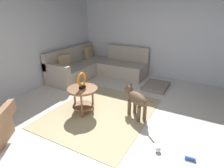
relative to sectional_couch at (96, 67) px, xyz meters
The scene contains 11 objects.
ground_plane 2.85m from the sectional_couch, 134.48° to the right, with size 6.00×6.00×0.10m, color silver.
wall_back 2.43m from the sectional_couch, 155.18° to the left, with size 6.00×0.12×2.70m, color silver.
wall_right 2.47m from the sectional_couch, 64.73° to the right, with size 0.12×6.00×2.70m, color silver.
area_rug 2.28m from the sectional_couch, 144.24° to the right, with size 2.30×1.90×0.01m, color tan.
sectional_couch is the anchor object (origin of this frame).
side_table 2.23m from the sectional_couch, 153.27° to the right, with size 0.60×0.60×0.54m.
torus_sculpture 2.27m from the sectional_couch, 153.27° to the right, with size 0.28×0.08×0.33m.
dog_bed_mat 1.96m from the sectional_couch, 90.16° to the right, with size 0.80×0.60×0.09m, color gray.
dog 2.57m from the sectional_couch, 129.01° to the right, with size 0.49×0.75×0.63m.
dog_toy_ball 3.60m from the sectional_couch, 131.83° to the right, with size 0.09×0.09×0.09m, color silver.
dog_toy_rope 3.91m from the sectional_couch, 126.80° to the right, with size 0.05×0.05×0.14m, color blue.
Camera 1 is at (-2.70, -1.12, 2.01)m, focal length 30.19 mm.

